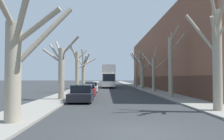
# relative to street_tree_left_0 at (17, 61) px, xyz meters

# --- Properties ---
(ground_plane) EXTENTS (300.00, 300.00, 0.00)m
(ground_plane) POSITION_rel_street_tree_left_0_xyz_m (5.17, -1.39, -2.79)
(ground_plane) COLOR #2B2D30
(sidewalk_left) EXTENTS (2.83, 120.00, 0.12)m
(sidewalk_left) POSITION_rel_street_tree_left_0_xyz_m (-0.68, 48.61, -2.73)
(sidewalk_left) COLOR gray
(sidewalk_left) RESTS_ON ground
(sidewalk_right) EXTENTS (2.83, 120.00, 0.12)m
(sidewalk_right) POSITION_rel_street_tree_left_0_xyz_m (11.03, 48.61, -2.73)
(sidewalk_right) COLOR gray
(sidewalk_right) RESTS_ON ground
(building_facade_right) EXTENTS (10.08, 49.41, 11.26)m
(building_facade_right) POSITION_rel_street_tree_left_0_xyz_m (17.43, 31.29, 2.83)
(building_facade_right) COLOR brown
(building_facade_right) RESTS_ON ground
(street_tree_left_0) EXTENTS (2.85, 3.23, 5.81)m
(street_tree_left_0) POSITION_rel_street_tree_left_0_xyz_m (0.00, 0.00, 0.00)
(street_tree_left_0) COLOR gray
(street_tree_left_0) RESTS_ON ground
(street_tree_left_1) EXTENTS (3.37, 2.52, 5.86)m
(street_tree_left_1) POSITION_rel_street_tree_left_0_xyz_m (-0.21, 10.42, 0.02)
(street_tree_left_1) COLOR gray
(street_tree_left_1) RESTS_ON ground
(street_tree_left_2) EXTENTS (3.85, 2.97, 6.59)m
(street_tree_left_2) POSITION_rel_street_tree_left_0_xyz_m (-0.08, 21.11, 0.44)
(street_tree_left_2) COLOR gray
(street_tree_left_2) RESTS_ON ground
(street_tree_left_3) EXTENTS (2.49, 4.37, 7.33)m
(street_tree_left_3) POSITION_rel_street_tree_left_0_xyz_m (-0.28, 31.55, 0.40)
(street_tree_left_3) COLOR gray
(street_tree_left_3) RESTS_ON ground
(street_tree_right_0) EXTENTS (3.15, 2.53, 7.68)m
(street_tree_right_0) POSITION_rel_street_tree_left_0_xyz_m (10.53, 3.17, 0.76)
(street_tree_right_0) COLOR gray
(street_tree_right_0) RESTS_ON ground
(street_tree_right_1) EXTENTS (1.77, 2.70, 7.15)m
(street_tree_right_1) POSITION_rel_street_tree_left_0_xyz_m (10.68, 12.82, 0.66)
(street_tree_right_1) COLOR gray
(street_tree_right_1) RESTS_ON ground
(street_tree_right_2) EXTENTS (3.03, 3.18, 6.70)m
(street_tree_right_2) POSITION_rel_street_tree_left_0_xyz_m (10.66, 21.07, 0.03)
(street_tree_right_2) COLOR gray
(street_tree_right_2) RESTS_ON ground
(street_tree_right_3) EXTENTS (2.73, 4.95, 6.62)m
(street_tree_right_3) POSITION_rel_street_tree_left_0_xyz_m (10.60, 30.46, 0.29)
(street_tree_right_3) COLOR gray
(street_tree_right_3) RESTS_ON ground
(street_tree_right_4) EXTENTS (4.02, 2.22, 7.79)m
(street_tree_right_4) POSITION_rel_street_tree_left_0_xyz_m (10.74, 38.91, 1.31)
(street_tree_right_4) COLOR gray
(street_tree_right_4) RESTS_ON ground
(double_decker_bus) EXTENTS (2.50, 10.34, 4.47)m
(double_decker_bus) POSITION_rel_street_tree_left_0_xyz_m (4.48, 35.68, -0.27)
(double_decker_bus) COLOR silver
(double_decker_bus) RESTS_ON ground
(parked_car_0) EXTENTS (1.90, 4.46, 1.44)m
(parked_car_0) POSITION_rel_street_tree_left_0_xyz_m (1.83, 9.21, -2.11)
(parked_car_0) COLOR black
(parked_car_0) RESTS_ON ground
(parked_car_1) EXTENTS (1.79, 4.00, 1.34)m
(parked_car_1) POSITION_rel_street_tree_left_0_xyz_m (1.83, 14.94, -2.15)
(parked_car_1) COLOR maroon
(parked_car_1) RESTS_ON ground
(parked_car_2) EXTENTS (1.77, 4.09, 1.41)m
(parked_car_2) POSITION_rel_street_tree_left_0_xyz_m (1.83, 21.48, -2.12)
(parked_car_2) COLOR silver
(parked_car_2) RESTS_ON ground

